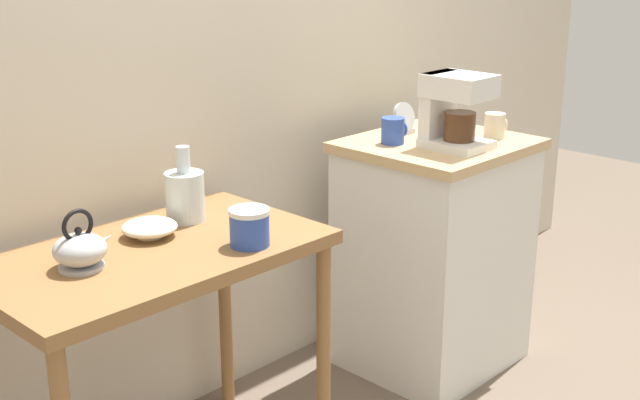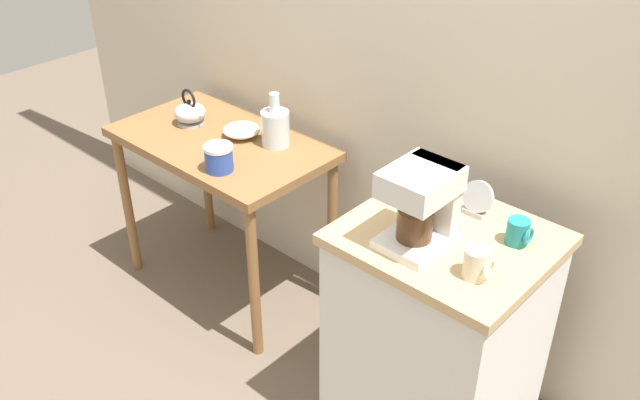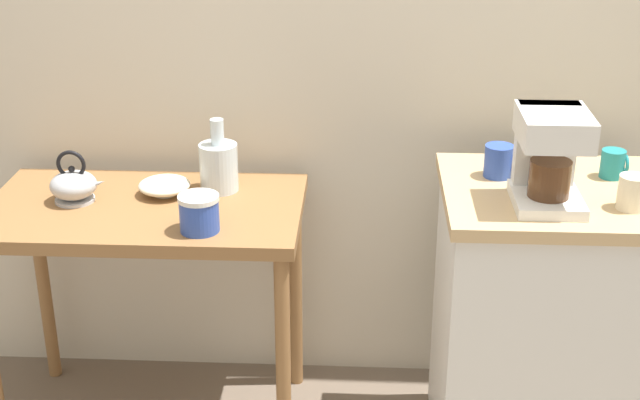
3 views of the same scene
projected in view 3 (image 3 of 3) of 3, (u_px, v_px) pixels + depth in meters
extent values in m
cube|color=olive|center=(144.00, 211.00, 2.70)|extent=(0.95, 0.55, 0.04)
cylinder|color=olive|center=(283.00, 368.00, 2.61)|extent=(0.04, 0.04, 0.74)
cylinder|color=olive|center=(43.00, 283.00, 3.09)|extent=(0.04, 0.04, 0.74)
cylinder|color=olive|center=(296.00, 290.00, 3.05)|extent=(0.04, 0.04, 0.74)
cube|color=white|center=(540.00, 331.00, 2.69)|extent=(0.60, 0.54, 0.85)
cube|color=tan|center=(555.00, 195.00, 2.52)|extent=(0.63, 0.57, 0.04)
cylinder|color=beige|center=(165.00, 193.00, 2.76)|extent=(0.07, 0.07, 0.01)
ellipsoid|color=beige|center=(164.00, 185.00, 2.75)|extent=(0.16, 0.16, 0.04)
cylinder|color=#B2B5BA|center=(75.00, 199.00, 2.71)|extent=(0.12, 0.12, 0.01)
ellipsoid|color=#B2B5BA|center=(73.00, 185.00, 2.69)|extent=(0.14, 0.14, 0.08)
cone|color=#B2B5BA|center=(95.00, 184.00, 2.69)|extent=(0.07, 0.03, 0.05)
sphere|color=black|center=(72.00, 169.00, 2.67)|extent=(0.02, 0.02, 0.02)
torus|color=black|center=(71.00, 164.00, 2.67)|extent=(0.09, 0.01, 0.09)
cylinder|color=silver|center=(219.00, 167.00, 2.77)|extent=(0.12, 0.12, 0.15)
cylinder|color=silver|center=(217.00, 132.00, 2.72)|extent=(0.04, 0.04, 0.08)
cylinder|color=#2D4CAD|center=(199.00, 216.00, 2.50)|extent=(0.11, 0.11, 0.09)
cylinder|color=white|center=(198.00, 198.00, 2.48)|extent=(0.12, 0.12, 0.01)
cube|color=white|center=(546.00, 200.00, 2.40)|extent=(0.18, 0.22, 0.03)
cube|color=white|center=(545.00, 149.00, 2.44)|extent=(0.16, 0.05, 0.26)
cube|color=white|center=(554.00, 127.00, 2.32)|extent=(0.18, 0.22, 0.08)
cylinder|color=#4C2D19|center=(550.00, 179.00, 2.37)|extent=(0.11, 0.11, 0.10)
cylinder|color=#2D4CAD|center=(499.00, 161.00, 2.58)|extent=(0.08, 0.08, 0.09)
torus|color=#2D4CAD|center=(514.00, 161.00, 2.58)|extent=(0.01, 0.06, 0.06)
cylinder|color=beige|center=(632.00, 192.00, 2.37)|extent=(0.08, 0.08, 0.09)
cylinder|color=teal|center=(613.00, 164.00, 2.58)|extent=(0.07, 0.07, 0.08)
torus|color=teal|center=(625.00, 164.00, 2.58)|extent=(0.01, 0.06, 0.06)
cube|color=#B2B5BA|center=(545.00, 166.00, 2.65)|extent=(0.07, 0.05, 0.02)
cylinder|color=#B2B5BA|center=(547.00, 148.00, 2.63)|extent=(0.11, 0.05, 0.11)
cylinder|color=black|center=(547.00, 148.00, 2.63)|extent=(0.09, 0.04, 0.09)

